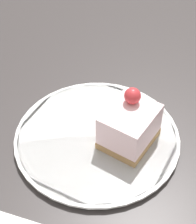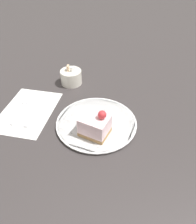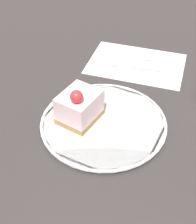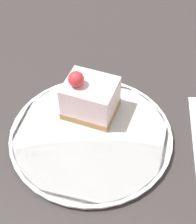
{
  "view_description": "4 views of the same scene",
  "coord_description": "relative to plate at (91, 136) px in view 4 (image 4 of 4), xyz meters",
  "views": [
    {
      "loc": [
        -0.37,
        -0.2,
        0.46
      ],
      "look_at": [
        0.0,
        -0.01,
        0.05
      ],
      "focal_mm": 60.0,
      "sensor_mm": 36.0,
      "label": 1
    },
    {
      "loc": [
        0.18,
        -0.5,
        0.5
      ],
      "look_at": [
        -0.01,
        0.0,
        0.04
      ],
      "focal_mm": 35.0,
      "sensor_mm": 36.0,
      "label": 2
    },
    {
      "loc": [
        0.42,
        0.19,
        0.46
      ],
      "look_at": [
        0.01,
        -0.02,
        0.05
      ],
      "focal_mm": 50.0,
      "sensor_mm": 36.0,
      "label": 3
    },
    {
      "loc": [
        -0.12,
        0.35,
        0.48
      ],
      "look_at": [
        -0.02,
        -0.02,
        0.06
      ],
      "focal_mm": 60.0,
      "sensor_mm": 36.0,
      "label": 4
    }
  ],
  "objects": [
    {
      "name": "plate",
      "position": [
        0.0,
        0.0,
        0.0
      ],
      "size": [
        0.26,
        0.26,
        0.01
      ],
      "color": "white",
      "rests_on": "ground_plane"
    },
    {
      "name": "ground_plane",
      "position": [
        0.01,
        0.01,
        -0.01
      ],
      "size": [
        4.0,
        4.0,
        0.0
      ],
      "primitive_type": "plane",
      "color": "#383333"
    },
    {
      "name": "cake_slice",
      "position": [
        0.02,
        -0.05,
        0.04
      ],
      "size": [
        0.09,
        0.08,
        0.09
      ],
      "rotation": [
        0.0,
        0.0,
        -0.1
      ],
      "color": "#9E7547",
      "rests_on": "plate"
    }
  ]
}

